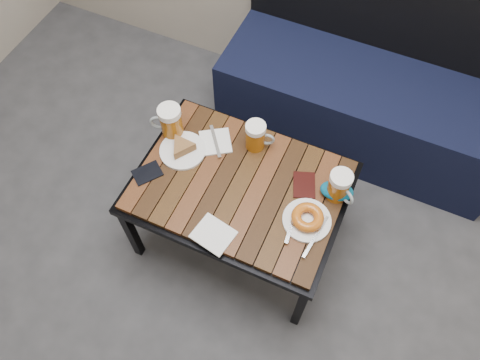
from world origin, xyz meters
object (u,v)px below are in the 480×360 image
at_px(cafe_table, 240,189).
at_px(beer_mug_left, 170,121).
at_px(plate_pie, 182,149).
at_px(passport_burgundy, 304,185).
at_px(beer_mug_right, 339,186).
at_px(beer_mug_centre, 256,136).
at_px(passport_navy, 147,173).
at_px(bench, 364,100).
at_px(plate_bagel, 307,219).
at_px(knit_pouch, 337,191).

xyz_separation_m(cafe_table, beer_mug_left, (-0.36, 0.11, 0.12)).
bearing_deg(plate_pie, passport_burgundy, 6.03).
xyz_separation_m(cafe_table, beer_mug_right, (0.36, 0.11, 0.11)).
height_order(beer_mug_centre, passport_burgundy, beer_mug_centre).
xyz_separation_m(beer_mug_left, passport_navy, (0.00, -0.22, -0.07)).
relative_size(bench, plate_pie, 7.35).
distance_m(beer_mug_centre, passport_burgundy, 0.28).
bearing_deg(bench, plate_bagel, -91.45).
relative_size(plate_bagel, passport_burgundy, 2.03).
bearing_deg(beer_mug_left, beer_mug_centre, 175.10).
distance_m(beer_mug_left, beer_mug_right, 0.73).
bearing_deg(beer_mug_right, beer_mug_left, -149.53).
xyz_separation_m(plate_pie, plate_bagel, (0.58, -0.09, -0.00)).
bearing_deg(plate_pie, bench, 51.73).
bearing_deg(beer_mug_right, cafe_table, -132.82).
bearing_deg(cafe_table, plate_bagel, -8.90).
bearing_deg(cafe_table, knit_pouch, 16.93).
bearing_deg(plate_pie, passport_navy, -117.67).
bearing_deg(passport_burgundy, bench, 62.55).
distance_m(beer_mug_centre, beer_mug_right, 0.39).
height_order(cafe_table, knit_pouch, knit_pouch).
xyz_separation_m(beer_mug_left, beer_mug_centre, (0.35, 0.08, -0.01)).
bearing_deg(bench, knit_pouch, -86.52).
xyz_separation_m(beer_mug_left, beer_mug_right, (0.73, -0.00, -0.01)).
height_order(beer_mug_centre, plate_pie, beer_mug_centre).
bearing_deg(plate_bagel, beer_mug_right, 66.83).
relative_size(passport_navy, knit_pouch, 0.86).
xyz_separation_m(beer_mug_left, knit_pouch, (0.72, -0.00, -0.05)).
bearing_deg(beer_mug_centre, passport_burgundy, -35.90).
height_order(beer_mug_left, plate_bagel, beer_mug_left).
bearing_deg(plate_bagel, beer_mug_centre, 142.49).
bearing_deg(bench, plate_pie, -128.27).
height_order(plate_bagel, passport_burgundy, plate_bagel).
distance_m(beer_mug_left, plate_pie, 0.12).
distance_m(plate_pie, passport_navy, 0.17).
distance_m(passport_burgundy, knit_pouch, 0.13).
relative_size(beer_mug_centre, passport_burgundy, 1.12).
bearing_deg(cafe_table, plate_pie, 171.22).
xyz_separation_m(beer_mug_centre, beer_mug_right, (0.38, -0.09, 0.00)).
distance_m(beer_mug_left, knit_pouch, 0.72).
bearing_deg(beer_mug_centre, beer_mug_left, 178.81).
relative_size(beer_mug_centre, plate_bagel, 0.55).
bearing_deg(passport_navy, plate_pie, 99.11).
distance_m(cafe_table, plate_bagel, 0.31).
height_order(cafe_table, beer_mug_left, beer_mug_left).
xyz_separation_m(cafe_table, passport_navy, (-0.36, -0.11, 0.05)).
bearing_deg(passport_navy, passport_burgundy, 56.01).
height_order(plate_pie, passport_burgundy, plate_pie).
relative_size(beer_mug_left, plate_pie, 0.80).
bearing_deg(plate_bagel, cafe_table, 171.10).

